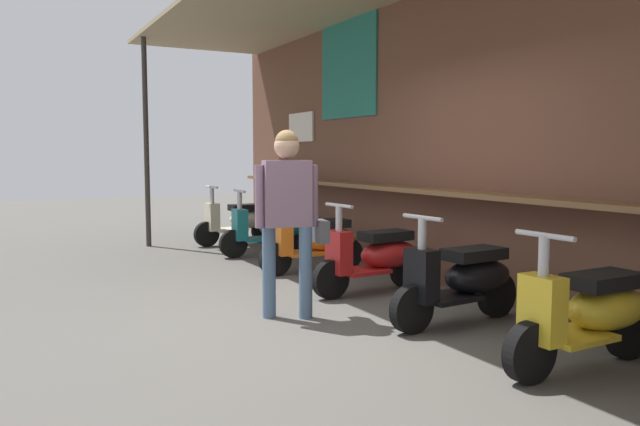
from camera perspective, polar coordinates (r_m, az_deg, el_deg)
ground_plane at (r=5.60m, az=-0.49°, el=-9.74°), size 34.57×34.57×0.00m
market_stall_facade at (r=6.48m, az=14.30°, el=9.27°), size 12.35×2.55×3.43m
scooter_cream at (r=10.23m, az=-7.37°, el=-0.68°), size 0.48×1.40×0.97m
scooter_teal at (r=9.04m, az=-4.48°, el=-1.45°), size 0.46×1.40×0.97m
scooter_orange at (r=7.74m, az=-0.16°, el=-2.59°), size 0.46×1.40×0.97m
scooter_red at (r=6.61m, az=5.22°, el=-3.98°), size 0.49×1.40×0.97m
scooter_black at (r=5.53m, az=13.07°, el=-5.94°), size 0.49×1.40×0.97m
scooter_yellow at (r=4.66m, az=23.65°, el=-8.38°), size 0.46×1.40×0.97m
shopper_with_handbag at (r=5.49m, az=-2.90°, el=0.80°), size 0.33×0.67×1.68m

